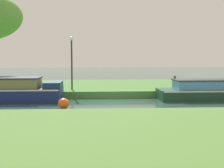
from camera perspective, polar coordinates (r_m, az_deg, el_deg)
name	(u,v)px	position (r m, az deg, el deg)	size (l,w,h in m)	color
ground_plane	(114,104)	(16.11, 0.32, -3.55)	(120.00, 120.00, 0.00)	#2D4944
riverbank_far	(107,87)	(23.03, -0.90, -0.54)	(72.00, 10.00, 0.40)	#417532
riverbank_near	(142,152)	(7.31, 5.42, -12.20)	(72.00, 10.00, 0.40)	#4B7531
navy_barge	(13,91)	(17.69, -17.36, -1.19)	(5.22, 2.29, 1.29)	navy
forest_narrowboat	(208,91)	(18.38, 16.95, -1.23)	(5.49, 1.99, 1.13)	#1D3F2C
lamp_post	(72,57)	(19.26, -7.29, 4.90)	(0.24, 0.24, 3.19)	#333338
mooring_post_near	(23,87)	(18.76, -15.73, -0.46)	(0.14, 0.14, 0.56)	#443922
mooring_post_far	(175,83)	(18.98, 11.25, 0.14)	(0.14, 0.14, 0.85)	#4E3726
channel_buoy	(64,104)	(14.47, -8.73, -3.54)	(0.51, 0.51, 0.51)	#E55919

